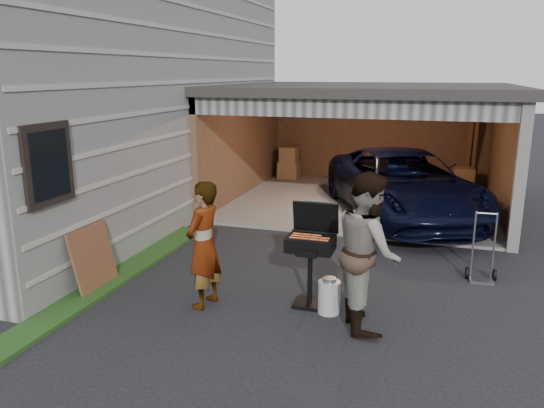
{
  "coord_description": "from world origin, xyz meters",
  "views": [
    {
      "loc": [
        2.47,
        -6.55,
        3.2
      ],
      "look_at": [
        0.01,
        1.26,
        1.15
      ],
      "focal_mm": 35.0,
      "sensor_mm": 36.0,
      "label": 1
    }
  ],
  "objects": [
    {
      "name": "minivan",
      "position": [
        1.8,
        5.2,
        0.73
      ],
      "size": [
        4.32,
        5.8,
        1.46
      ],
      "primitive_type": "imported",
      "rotation": [
        0.0,
        0.0,
        0.41
      ],
      "color": "black",
      "rests_on": "ground"
    },
    {
      "name": "man",
      "position": [
        1.73,
        -0.16,
        1.01
      ],
      "size": [
        1.07,
        1.19,
        2.02
      ],
      "primitive_type": "imported",
      "rotation": [
        0.0,
        0.0,
        1.94
      ],
      "color": "#3D2318",
      "rests_on": "ground"
    },
    {
      "name": "garage",
      "position": [
        0.76,
        6.79,
        1.87
      ],
      "size": [
        6.8,
        6.3,
        2.9
      ],
      "color": "#605E59",
      "rests_on": "ground"
    },
    {
      "name": "groundcover_strip",
      "position": [
        -2.25,
        -1.0,
        0.03
      ],
      "size": [
        0.5,
        8.0,
        0.06
      ],
      "primitive_type": "cube",
      "color": "#193814",
      "rests_on": "ground"
    },
    {
      "name": "plywood_panel",
      "position": [
        -2.34,
        -0.21,
        0.48
      ],
      "size": [
        0.24,
        0.88,
        0.97
      ],
      "primitive_type": "cube",
      "rotation": [
        0.0,
        -0.21,
        0.0
      ],
      "color": "brown",
      "rests_on": "ground"
    },
    {
      "name": "propane_tank",
      "position": [
        1.21,
        0.04,
        0.23
      ],
      "size": [
        0.32,
        0.32,
        0.45
      ],
      "primitive_type": "cylinder",
      "rotation": [
        0.0,
        0.0,
        -0.06
      ],
      "color": "silver",
      "rests_on": "ground"
    },
    {
      "name": "ground",
      "position": [
        0.0,
        0.0,
        0.0
      ],
      "size": [
        80.0,
        80.0,
        0.0
      ],
      "primitive_type": "plane",
      "color": "black",
      "rests_on": "ground"
    },
    {
      "name": "woman",
      "position": [
        -0.5,
        -0.24,
        0.89
      ],
      "size": [
        0.52,
        0.71,
        1.78
      ],
      "primitive_type": "imported",
      "rotation": [
        0.0,
        0.0,
        -1.73
      ],
      "color": "silver",
      "rests_on": "ground"
    },
    {
      "name": "house",
      "position": [
        -6.0,
        4.0,
        2.75
      ],
      "size": [
        7.0,
        11.0,
        5.5
      ],
      "primitive_type": "cube",
      "color": "#474744",
      "rests_on": "ground"
    },
    {
      "name": "bbq_grill",
      "position": [
        0.9,
        0.24,
        0.85
      ],
      "size": [
        0.64,
        0.57,
        1.44
      ],
      "color": "black",
      "rests_on": "ground"
    },
    {
      "name": "hand_truck",
      "position": [
        3.27,
        1.89,
        0.21
      ],
      "size": [
        0.46,
        0.35,
        1.11
      ],
      "rotation": [
        0.0,
        0.0,
        0.06
      ],
      "color": "gray",
      "rests_on": "ground"
    }
  ]
}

